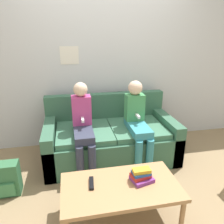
% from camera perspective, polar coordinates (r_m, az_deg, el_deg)
% --- Properties ---
extents(ground_plane, '(10.00, 10.00, 0.00)m').
position_cam_1_polar(ground_plane, '(2.75, 1.90, -17.33)').
color(ground_plane, '#937A56').
extents(wall_back, '(8.00, 0.06, 2.60)m').
position_cam_1_polar(wall_back, '(3.31, -2.44, 13.63)').
color(wall_back, silver).
rests_on(wall_back, ground_plane).
extents(couch, '(1.74, 0.91, 0.83)m').
position_cam_1_polar(couch, '(3.08, -0.52, -6.83)').
color(couch, '#38664C').
rests_on(couch, ground_plane).
extents(coffee_table, '(1.06, 0.58, 0.38)m').
position_cam_1_polar(coffee_table, '(2.09, 2.28, -19.39)').
color(coffee_table, '#AD7F51').
rests_on(coffee_table, ground_plane).
extents(person_left, '(0.24, 0.61, 1.10)m').
position_cam_1_polar(person_left, '(2.71, -7.64, -3.07)').
color(person_left, '#33384C').
rests_on(person_left, ground_plane).
extents(person_right, '(0.24, 0.61, 1.09)m').
position_cam_1_polar(person_right, '(2.83, 6.64, -1.91)').
color(person_right, teal).
rests_on(person_right, ground_plane).
extents(tv_remote, '(0.05, 0.17, 0.02)m').
position_cam_1_polar(tv_remote, '(2.07, -5.39, -18.02)').
color(tv_remote, black).
rests_on(tv_remote, coffee_table).
extents(book_stack, '(0.22, 0.20, 0.13)m').
position_cam_1_polar(book_stack, '(2.10, 7.67, -16.13)').
color(book_stack, '#7A3389').
rests_on(book_stack, coffee_table).
extents(backpack, '(0.28, 0.19, 0.37)m').
position_cam_1_polar(backpack, '(2.71, -25.92, -15.52)').
color(backpack, '#336B42').
rests_on(backpack, ground_plane).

